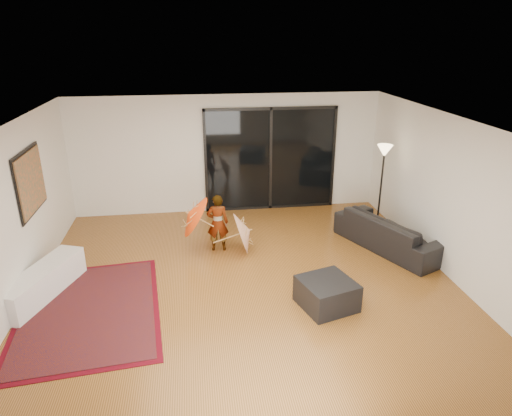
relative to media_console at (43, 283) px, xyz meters
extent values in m
plane|color=#9C602A|center=(3.25, -0.10, -0.24)|extent=(7.00, 7.00, 0.00)
plane|color=white|center=(3.25, -0.10, 2.46)|extent=(7.00, 7.00, 0.00)
plane|color=silver|center=(3.25, 3.40, 1.11)|extent=(7.00, 0.00, 7.00)
plane|color=silver|center=(3.25, -3.60, 1.11)|extent=(7.00, 0.00, 7.00)
plane|color=silver|center=(-0.25, -0.10, 1.11)|extent=(0.00, 7.00, 7.00)
plane|color=silver|center=(6.75, -0.10, 1.11)|extent=(0.00, 7.00, 7.00)
cube|color=black|center=(4.25, 3.37, 0.96)|extent=(3.00, 0.04, 2.40)
cube|color=black|center=(4.25, 3.35, 2.13)|extent=(3.06, 0.06, 0.06)
cube|color=black|center=(4.25, 3.35, -0.21)|extent=(3.06, 0.06, 0.06)
cube|color=black|center=(4.25, 3.35, 0.96)|extent=(0.06, 0.06, 2.40)
cube|color=black|center=(-0.23, 0.90, 1.41)|extent=(0.02, 1.28, 1.08)
cube|color=#225646|center=(-0.21, 0.90, 1.41)|extent=(0.03, 1.18, 0.98)
cube|color=white|center=(0.00, 0.00, 0.00)|extent=(1.01, 1.77, 0.48)
cube|color=#424244|center=(0.00, 0.45, -0.07)|extent=(0.39, 0.39, 0.34)
cube|color=#510712|center=(0.79, -0.56, -0.23)|extent=(2.36, 3.09, 0.01)
cube|color=maroon|center=(0.79, -0.56, -0.23)|extent=(2.18, 2.92, 0.02)
imported|color=black|center=(6.20, 0.89, 0.09)|extent=(1.75, 2.43, 0.66)
cube|color=black|center=(4.40, -0.92, -0.02)|extent=(0.95, 0.95, 0.44)
cylinder|color=black|center=(6.35, 1.87, -0.22)|extent=(0.31, 0.31, 0.03)
cylinder|color=black|center=(6.35, 1.87, 0.60)|extent=(0.04, 0.04, 1.68)
cone|color=#FFD899|center=(6.35, 1.87, 1.46)|extent=(0.31, 0.31, 0.25)
imported|color=#999999|center=(2.87, 1.28, 0.32)|extent=(0.43, 0.30, 1.13)
cone|color=#F0440C|center=(2.32, 1.23, 0.49)|extent=(0.59, 0.83, 0.79)
cylinder|color=tan|center=(2.32, 1.23, 0.16)|extent=(0.43, 0.02, 0.29)
cylinder|color=tan|center=(2.32, 1.23, 0.60)|extent=(0.06, 0.02, 0.05)
cone|color=silver|center=(3.47, 1.13, 0.26)|extent=(0.43, 0.81, 0.83)
cylinder|color=tan|center=(3.47, 1.13, -0.11)|extent=(0.53, 0.02, 0.19)
cylinder|color=tan|center=(3.47, 1.13, 0.38)|extent=(0.05, 0.02, 0.04)
camera|label=1|loc=(2.47, -6.74, 3.74)|focal=32.00mm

